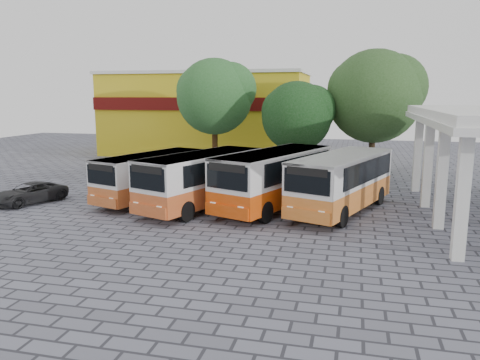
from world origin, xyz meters
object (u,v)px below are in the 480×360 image
(bus_far_left, at_px, (152,174))
(bus_centre_left, at_px, (202,177))
(parked_car, at_px, (30,193))
(bus_centre_right, at_px, (274,176))
(bus_far_right, at_px, (342,179))

(bus_far_left, bearing_deg, bus_centre_left, 0.68)
(bus_centre_left, xyz_separation_m, parked_car, (-9.89, -1.26, -1.14))
(bus_centre_left, height_order, bus_centre_right, bus_centre_right)
(bus_centre_left, xyz_separation_m, bus_centre_right, (3.80, 0.80, 0.08))
(bus_far_left, bearing_deg, bus_centre_right, 16.00)
(bus_centre_left, bearing_deg, bus_far_left, -177.42)
(bus_centre_left, bearing_deg, bus_centre_right, 32.06)
(bus_far_left, relative_size, bus_centre_left, 0.91)
(bus_centre_left, relative_size, parked_car, 2.13)
(bus_centre_right, xyz_separation_m, bus_far_right, (3.56, 0.07, -0.04))
(parked_car, bearing_deg, bus_far_right, 28.64)
(bus_centre_left, height_order, parked_car, bus_centre_left)
(bus_far_left, xyz_separation_m, bus_centre_right, (7.24, -0.29, 0.23))
(bus_far_left, bearing_deg, parked_car, -141.72)
(bus_far_right, bearing_deg, parked_car, -152.68)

